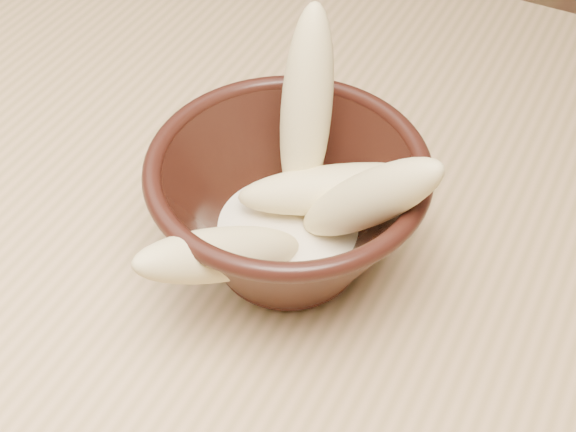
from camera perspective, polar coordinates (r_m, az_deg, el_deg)
The scene contains 7 objects.
table at distance 0.70m, azimuth -5.44°, elevation -3.09°, with size 1.20×0.80×0.75m.
bowl at distance 0.55m, azimuth 0.00°, elevation 0.64°, with size 0.19×0.19×0.10m.
milk_puddle at distance 0.57m, azimuth 0.00°, elevation -1.15°, with size 0.11×0.11×0.01m, color beige.
banana_upright at distance 0.55m, azimuth 1.32°, elevation 7.58°, with size 0.04×0.04×0.15m, color #E8D489.
banana_right at distance 0.51m, azimuth 5.64°, elevation 1.17°, with size 0.04×0.04×0.14m, color #E8D489.
banana_across at distance 0.56m, azimuth 3.59°, elevation 1.93°, with size 0.04×0.04×0.14m, color #E8D489.
banana_front at distance 0.51m, azimuth -4.68°, elevation -2.73°, with size 0.04×0.04×0.14m, color #E8D489.
Camera 1 is at (0.27, -0.37, 1.20)m, focal length 50.00 mm.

